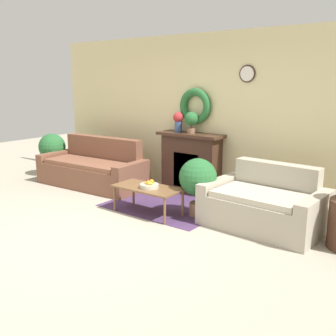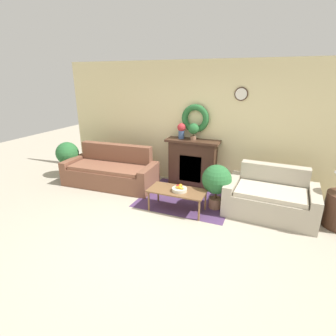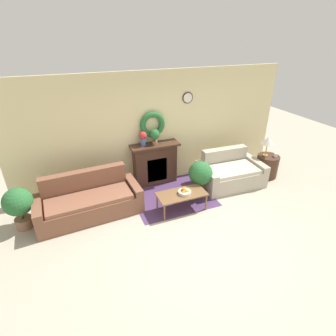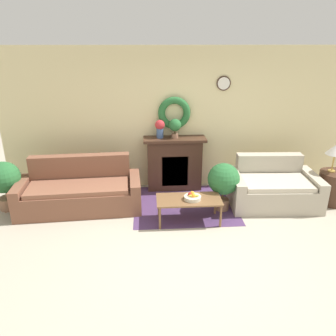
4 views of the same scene
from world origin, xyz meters
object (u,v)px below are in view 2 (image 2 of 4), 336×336
Objects in this scene: fireplace at (192,162)px; potted_plant_floor_by_couch at (68,155)px; couch_left at (111,172)px; fruit_bowl at (179,189)px; potted_plant_on_mantel at (193,130)px; coffee_table at (177,192)px; vase_on_mantel_left at (181,130)px; potted_plant_floor_by_loveseat at (217,181)px; loveseat_right at (270,198)px.

fireplace is 3.05m from potted_plant_floor_by_couch.
fireplace is at bearing 19.36° from couch_left.
potted_plant_floor_by_couch is (-1.26, 0.04, 0.24)m from couch_left.
potted_plant_on_mantel is at bearing 97.50° from fruit_bowl.
coffee_table is at bearing -84.57° from potted_plant_on_mantel.
vase_on_mantel_left reaches higher than fruit_bowl.
potted_plant_floor_by_couch is at bearing 168.37° from coffee_table.
fireplace reaches higher than fruit_bowl.
couch_left is (-1.71, -0.72, -0.23)m from fireplace.
fireplace is 0.75m from potted_plant_on_mantel.
potted_plant_floor_by_loveseat is at bearing 33.79° from fruit_bowl.
coffee_table is at bearing -21.31° from couch_left.
potted_plant_on_mantel is 0.42× the size of potted_plant_floor_by_couch.
fruit_bowl is at bearing -146.21° from potted_plant_floor_by_loveseat.
potted_plant_floor_by_couch is (-3.15, 0.66, 0.09)m from fruit_bowl.
potted_plant_on_mantel is at bearing 129.06° from potted_plant_floor_by_loveseat.
fireplace is at bearing 97.61° from fruit_bowl.
potted_plant_floor_by_loveseat is (3.74, -0.27, 0.01)m from potted_plant_floor_by_couch.
loveseat_right is (3.42, -0.05, -0.01)m from couch_left.
loveseat_right is 4.69m from potted_plant_floor_by_couch.
potted_plant_on_mantel reaches higher than potted_plant_floor_by_couch.
fireplace is 1.39× the size of potted_plant_floor_by_loveseat.
vase_on_mantel_left is (-0.41, 1.32, 0.88)m from coffee_table.
coffee_table is 0.10m from fruit_bowl.
vase_on_mantel_left reaches higher than loveseat_right.
coffee_table is 3.03× the size of vase_on_mantel_left.
fireplace reaches higher than coffee_table.
potted_plant_on_mantel is 1.40m from potted_plant_floor_by_loveseat.
fruit_bowl is at bearing -71.23° from vase_on_mantel_left.
coffee_table is (1.84, -0.60, 0.07)m from couch_left.
potted_plant_on_mantel is 3.14m from potted_plant_floor_by_couch.
couch_left is 1.94m from coffee_table.
fruit_bowl is 0.32× the size of potted_plant_floor_by_loveseat.
fireplace is 0.55× the size of couch_left.
potted_plant_floor_by_couch reaches higher than potted_plant_floor_by_loveseat.
potted_plant_floor_by_couch is at bearing -167.50° from potted_plant_on_mantel.
fireplace is 1.33m from coffee_table.
couch_left is at bearing 162.01° from coffee_table.
potted_plant_floor_by_couch is (-2.70, -0.68, -0.71)m from vase_on_mantel_left.
vase_on_mantel_left is at bearing 14.16° from potted_plant_floor_by_couch.
fruit_bowl is (-1.53, -0.57, 0.15)m from loveseat_right.
vase_on_mantel_left is (-0.28, 0.01, 0.72)m from fireplace.
coffee_table is 1.64m from vase_on_mantel_left.
fireplace is 1.21m from potted_plant_floor_by_loveseat.
potted_plant_floor_by_loveseat is at bearing -51.20° from fireplace.
coffee_table is (-1.58, -0.55, 0.07)m from loveseat_right.
fireplace reaches higher than potted_plant_floor_by_couch.
potted_plant_on_mantel is at bearing 95.43° from coffee_table.
loveseat_right is 1.64m from fruit_bowl.
fruit_bowl is 1.63m from vase_on_mantel_left.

